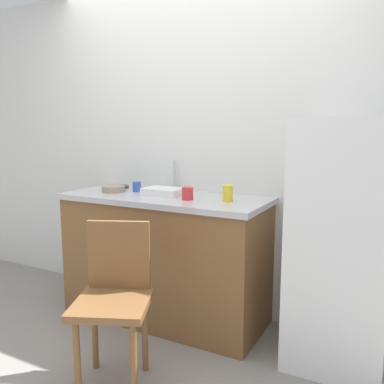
% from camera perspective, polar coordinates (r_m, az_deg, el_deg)
% --- Properties ---
extents(ground_plane, '(8.00, 8.00, 0.00)m').
position_cam_1_polar(ground_plane, '(2.74, -9.32, -22.35)').
color(ground_plane, gray).
extents(back_wall, '(4.80, 0.10, 2.53)m').
position_cam_1_polar(back_wall, '(3.19, 1.08, 6.24)').
color(back_wall, silver).
rests_on(back_wall, ground_plane).
extents(cabinet_base, '(1.47, 0.60, 0.89)m').
position_cam_1_polar(cabinet_base, '(3.09, -3.71, -9.37)').
color(cabinet_base, brown).
rests_on(cabinet_base, ground_plane).
extents(countertop, '(1.51, 0.64, 0.04)m').
position_cam_1_polar(countertop, '(2.98, -3.80, -0.84)').
color(countertop, '#B7B7BC').
rests_on(countertop, cabinet_base).
extents(faucet, '(0.02, 0.02, 0.23)m').
position_cam_1_polar(faucet, '(3.20, -2.45, 2.31)').
color(faucet, '#B7B7BC').
rests_on(faucet, countertop).
extents(refrigerator, '(0.55, 0.60, 1.47)m').
position_cam_1_polar(refrigerator, '(2.60, 20.09, -6.74)').
color(refrigerator, white).
rests_on(refrigerator, ground_plane).
extents(chair, '(0.53, 0.53, 0.89)m').
position_cam_1_polar(chair, '(2.38, -10.74, -13.86)').
color(chair, brown).
rests_on(chair, ground_plane).
extents(dish_tray, '(0.28, 0.20, 0.05)m').
position_cam_1_polar(dish_tray, '(2.99, -3.97, 0.08)').
color(dish_tray, white).
rests_on(dish_tray, countertop).
extents(terracotta_bowl, '(0.17, 0.17, 0.05)m').
position_cam_1_polar(terracotta_bowl, '(3.18, -10.83, 0.43)').
color(terracotta_bowl, gray).
rests_on(terracotta_bowl, countertop).
extents(hotplate, '(0.17, 0.17, 0.02)m').
position_cam_1_polar(hotplate, '(3.37, -10.21, 0.72)').
color(hotplate, '#2D2D2D').
rests_on(hotplate, countertop).
extents(cup_yellow, '(0.07, 0.07, 0.11)m').
position_cam_1_polar(cup_yellow, '(2.73, 5.00, -0.16)').
color(cup_yellow, yellow).
rests_on(cup_yellow, countertop).
extents(cup_blue, '(0.06, 0.06, 0.08)m').
position_cam_1_polar(cup_blue, '(3.17, -7.68, 0.75)').
color(cup_blue, blue).
rests_on(cup_blue, countertop).
extents(cup_red, '(0.08, 0.08, 0.09)m').
position_cam_1_polar(cup_red, '(2.78, -0.62, -0.20)').
color(cup_red, red).
rests_on(cup_red, countertop).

